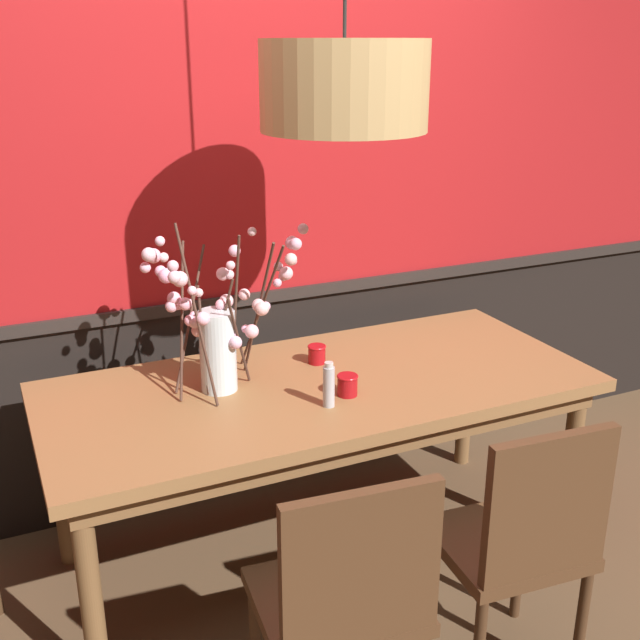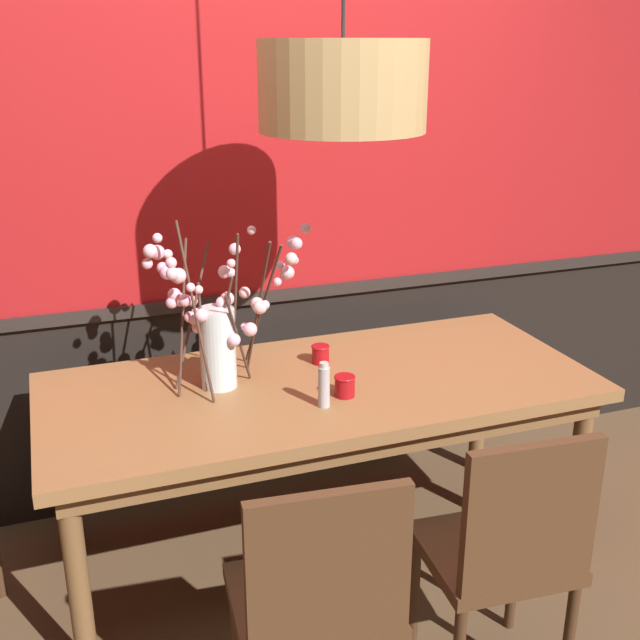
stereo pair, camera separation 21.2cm
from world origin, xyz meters
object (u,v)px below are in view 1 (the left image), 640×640
(dining_table, at_px, (320,401))
(chair_far_side_left, at_px, (191,370))
(chair_near_side_left, at_px, (345,598))
(vase_with_blossoms, at_px, (218,330))
(candle_holder_nearer_center, at_px, (317,354))
(condiment_bottle, at_px, (329,385))
(chair_near_side_right, at_px, (521,539))
(chair_far_side_right, at_px, (311,347))
(pendant_lamp, at_px, (344,86))
(candle_holder_nearer_edge, at_px, (347,385))

(dining_table, height_order, chair_far_side_left, chair_far_side_left)
(chair_near_side_left, bearing_deg, vase_with_blossoms, 92.36)
(candle_holder_nearer_center, xyz_separation_m, condiment_bottle, (-0.12, -0.37, 0.04))
(chair_near_side_right, xyz_separation_m, condiment_bottle, (-0.34, 0.66, 0.30))
(chair_far_side_right, bearing_deg, pendant_lamp, -107.47)
(chair_near_side_right, height_order, vase_with_blossoms, vase_with_blossoms)
(pendant_lamp, bearing_deg, chair_near_side_right, -73.22)
(candle_holder_nearer_edge, bearing_deg, chair_near_side_left, -116.76)
(dining_table, relative_size, chair_near_side_left, 2.22)
(chair_near_side_right, height_order, condiment_bottle, chair_near_side_right)
(chair_far_side_left, xyz_separation_m, vase_with_blossoms, (-0.10, -0.79, 0.48))
(vase_with_blossoms, bearing_deg, candle_holder_nearer_center, 9.61)
(chair_far_side_right, relative_size, vase_with_blossoms, 1.52)
(chair_near_side_left, distance_m, chair_near_side_right, 0.60)
(chair_far_side_left, relative_size, candle_holder_nearer_center, 11.87)
(chair_far_side_left, distance_m, chair_near_side_left, 1.75)
(chair_far_side_right, xyz_separation_m, candle_holder_nearer_edge, (-0.30, -1.01, 0.27))
(chair_far_side_right, distance_m, candle_holder_nearer_edge, 1.09)
(candle_holder_nearer_center, bearing_deg, chair_near_side_left, -110.38)
(chair_near_side_right, distance_m, condiment_bottle, 0.80)
(chair_near_side_left, relative_size, condiment_bottle, 5.59)
(candle_holder_nearer_center, relative_size, candle_holder_nearer_edge, 0.95)
(candle_holder_nearer_edge, height_order, condiment_bottle, condiment_bottle)
(chair_near_side_left, bearing_deg, chair_far_side_right, 68.95)
(candle_holder_nearer_edge, xyz_separation_m, condiment_bottle, (-0.10, -0.05, 0.04))
(chair_far_side_right, distance_m, condiment_bottle, 1.18)
(dining_table, bearing_deg, candle_holder_nearer_edge, -74.97)
(chair_near_side_right, bearing_deg, vase_with_blossoms, 123.76)
(candle_holder_nearer_center, relative_size, pendant_lamp, 0.06)
(chair_near_side_left, xyz_separation_m, candle_holder_nearer_center, (0.38, 1.03, 0.27))
(dining_table, xyz_separation_m, chair_far_side_right, (0.34, 0.86, -0.15))
(vase_with_blossoms, height_order, pendant_lamp, pendant_lamp)
(chair_far_side_left, bearing_deg, chair_near_side_left, -91.87)
(condiment_bottle, bearing_deg, chair_near_side_left, -111.53)
(candle_holder_nearer_center, height_order, pendant_lamp, pendant_lamp)
(chair_far_side_right, relative_size, candle_holder_nearer_center, 12.76)
(chair_far_side_left, height_order, chair_far_side_right, chair_far_side_right)
(dining_table, bearing_deg, vase_with_blossoms, 164.99)
(chair_near_side_left, height_order, pendant_lamp, pendant_lamp)
(chair_near_side_left, xyz_separation_m, candle_holder_nearer_edge, (0.36, 0.71, 0.27))
(chair_near_side_left, height_order, chair_near_side_right, chair_near_side_right)
(condiment_bottle, bearing_deg, chair_near_side_right, -62.70)
(dining_table, height_order, vase_with_blossoms, vase_with_blossoms)
(candle_holder_nearer_edge, bearing_deg, vase_with_blossoms, 148.40)
(dining_table, bearing_deg, chair_far_side_right, 68.24)
(dining_table, xyz_separation_m, chair_near_side_left, (-0.32, -0.86, -0.15))
(chair_far_side_right, xyz_separation_m, chair_near_side_right, (-0.06, -1.72, 0.01))
(vase_with_blossoms, bearing_deg, condiment_bottle, -44.89)
(chair_far_side_left, height_order, vase_with_blossoms, vase_with_blossoms)
(chair_far_side_right, height_order, vase_with_blossoms, vase_with_blossoms)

